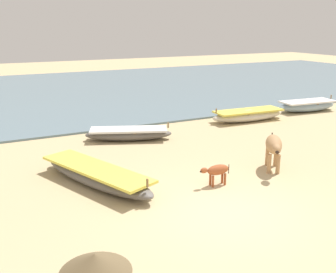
% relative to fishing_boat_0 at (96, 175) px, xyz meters
% --- Properties ---
extents(ground, '(80.00, 80.00, 0.00)m').
position_rel_fishing_boat_0_xyz_m(ground, '(2.12, -2.97, -0.25)').
color(ground, tan).
extents(sea_water, '(60.00, 20.00, 0.08)m').
position_rel_fishing_boat_0_xyz_m(sea_water, '(2.12, 15.08, -0.21)').
color(sea_water, slate).
rests_on(sea_water, ground).
extents(fishing_boat_0, '(2.39, 4.22, 0.66)m').
position_rel_fishing_boat_0_xyz_m(fishing_boat_0, '(0.00, 0.00, 0.00)').
color(fishing_boat_0, '#5B5651').
rests_on(fishing_boat_0, ground).
extents(fishing_boat_1, '(3.25, 1.99, 0.63)m').
position_rel_fishing_boat_0_xyz_m(fishing_boat_1, '(2.27, 3.48, -0.02)').
color(fishing_boat_1, '#5B5651').
rests_on(fishing_boat_1, ground).
extents(fishing_boat_3, '(3.18, 1.35, 0.72)m').
position_rel_fishing_boat_0_xyz_m(fishing_boat_3, '(11.85, 4.23, 0.03)').
color(fishing_boat_3, '#8CA5B7').
rests_on(fishing_boat_3, ground).
extents(fishing_boat_4, '(3.58, 1.20, 0.69)m').
position_rel_fishing_boat_0_xyz_m(fishing_boat_4, '(8.03, 3.91, 0.01)').
color(fishing_boat_4, beige).
rests_on(fishing_boat_4, ground).
extents(cow_adult_tan, '(1.15, 1.40, 1.01)m').
position_rel_fishing_boat_0_xyz_m(cow_adult_tan, '(4.86, -1.29, 0.47)').
color(cow_adult_tan, tan).
rests_on(cow_adult_tan, ground).
extents(calf_near_rust, '(0.88, 0.28, 0.57)m').
position_rel_fishing_boat_0_xyz_m(calf_near_rust, '(2.79, -1.51, 0.15)').
color(calf_near_rust, '#9E4C28').
rests_on(calf_near_rust, ground).
extents(debris_pile_1, '(1.78, 1.78, 0.35)m').
position_rel_fishing_boat_0_xyz_m(debris_pile_1, '(-1.16, -3.76, -0.08)').
color(debris_pile_1, brown).
rests_on(debris_pile_1, ground).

